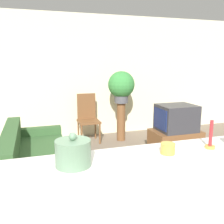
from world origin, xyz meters
TOP-DOWN VIEW (x-y plane):
  - wall_back at (0.00, 3.43)m, footprint 9.00×0.06m
  - couch at (-0.86, 1.43)m, footprint 0.87×1.86m
  - tv_stand at (1.69, 1.83)m, footprint 0.89×0.59m
  - television at (1.68, 1.83)m, footprint 0.68×0.56m
  - wooden_chair at (0.26, 2.98)m, footprint 0.44×0.44m
  - plant_stand at (0.95, 2.81)m, footprint 0.18×0.18m
  - potted_plant at (0.95, 2.81)m, footprint 0.56×0.56m
  - decorative_bowl at (-0.62, -0.70)m, footprint 0.21×0.21m
  - candle_jar at (0.02, -0.70)m, footprint 0.10×0.10m
  - candlestick at (0.37, -0.70)m, footprint 0.07×0.07m

SIDE VIEW (x-z plane):
  - tv_stand at x=1.69m, z-range 0.00..0.42m
  - couch at x=-0.86m, z-range -0.11..0.65m
  - plant_stand at x=0.95m, z-range 0.00..0.83m
  - wooden_chair at x=0.26m, z-range 0.04..1.06m
  - television at x=1.68m, z-range 0.42..0.90m
  - candle_jar at x=0.02m, z-range 1.08..1.15m
  - candlestick at x=0.37m, z-range 1.04..1.25m
  - decorative_bowl at x=-0.62m, z-range 1.06..1.26m
  - potted_plant at x=0.95m, z-range 0.86..1.53m
  - wall_back at x=0.00m, z-range 0.00..2.70m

